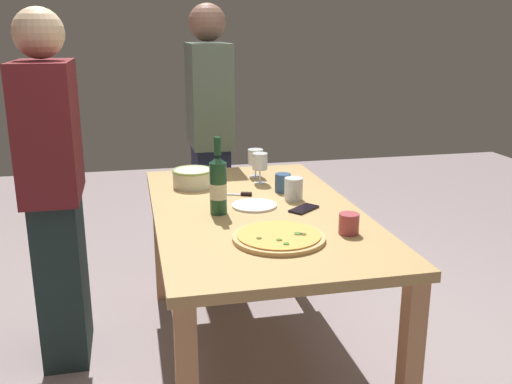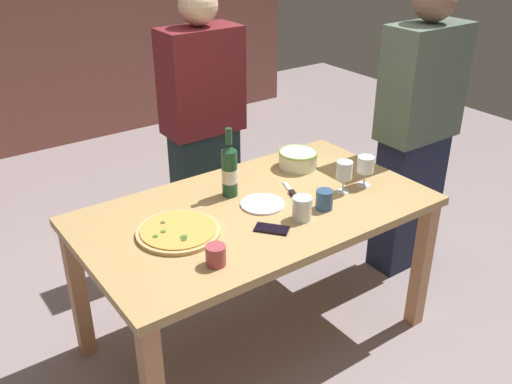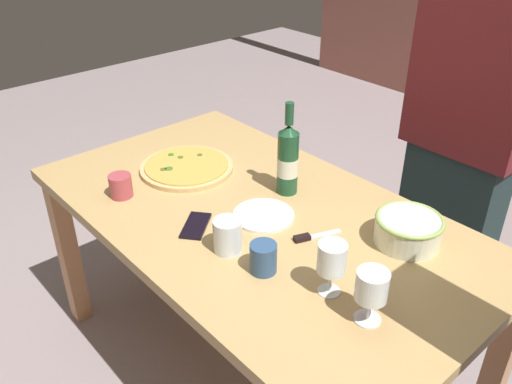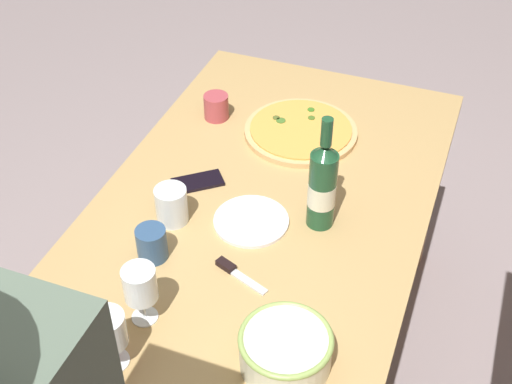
% 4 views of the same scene
% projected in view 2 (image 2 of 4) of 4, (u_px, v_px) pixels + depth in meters
% --- Properties ---
extents(ground_plane, '(8.00, 8.00, 0.00)m').
position_uv_depth(ground_plane, '(256.00, 335.00, 2.94)').
color(ground_plane, gray).
extents(dining_table, '(1.60, 0.90, 0.75)m').
position_uv_depth(dining_table, '(256.00, 225.00, 2.64)').
color(dining_table, tan).
rests_on(dining_table, ground).
extents(pizza, '(0.35, 0.35, 0.03)m').
position_uv_depth(pizza, '(179.00, 232.00, 2.38)').
color(pizza, tan).
rests_on(pizza, dining_table).
extents(serving_bowl, '(0.21, 0.21, 0.09)m').
position_uv_depth(serving_bowl, '(298.00, 158.00, 2.97)').
color(serving_bowl, silver).
rests_on(serving_bowl, dining_table).
extents(wine_bottle, '(0.07, 0.07, 0.34)m').
position_uv_depth(wine_bottle, '(229.00, 170.00, 2.65)').
color(wine_bottle, '#1C492B').
rests_on(wine_bottle, dining_table).
extents(wine_glass_near_pizza, '(0.08, 0.08, 0.15)m').
position_uv_depth(wine_glass_near_pizza, '(365.00, 166.00, 2.75)').
color(wine_glass_near_pizza, white).
rests_on(wine_glass_near_pizza, dining_table).
extents(wine_glass_by_bottle, '(0.08, 0.08, 0.16)m').
position_uv_depth(wine_glass_by_bottle, '(344.00, 171.00, 2.68)').
color(wine_glass_by_bottle, white).
rests_on(wine_glass_by_bottle, dining_table).
extents(cup_amber, '(0.08, 0.08, 0.08)m').
position_uv_depth(cup_amber, '(216.00, 255.00, 2.17)').
color(cup_amber, '#AC424A').
rests_on(cup_amber, dining_table).
extents(cup_ceramic, '(0.08, 0.08, 0.09)m').
position_uv_depth(cup_ceramic, '(324.00, 200.00, 2.56)').
color(cup_ceramic, '#2E4E76').
rests_on(cup_ceramic, dining_table).
extents(cup_spare, '(0.09, 0.09, 0.10)m').
position_uv_depth(cup_spare, '(302.00, 208.00, 2.48)').
color(cup_spare, white).
rests_on(cup_spare, dining_table).
extents(side_plate, '(0.20, 0.20, 0.01)m').
position_uv_depth(side_plate, '(263.00, 204.00, 2.61)').
color(side_plate, white).
rests_on(side_plate, dining_table).
extents(cell_phone, '(0.15, 0.16, 0.01)m').
position_uv_depth(cell_phone, '(272.00, 229.00, 2.41)').
color(cell_phone, black).
rests_on(cell_phone, dining_table).
extents(pizza_knife, '(0.08, 0.16, 0.02)m').
position_uv_depth(pizza_knife, '(291.00, 191.00, 2.73)').
color(pizza_knife, silver).
rests_on(pizza_knife, dining_table).
extents(person_host, '(0.46, 0.24, 1.67)m').
position_uv_depth(person_host, '(416.00, 133.00, 3.17)').
color(person_host, '#1E243E').
rests_on(person_host, ground).
extents(person_guest_left, '(0.45, 0.24, 1.61)m').
position_uv_depth(person_guest_left, '(203.00, 128.00, 3.33)').
color(person_guest_left, '#1F3131').
rests_on(person_guest_left, ground).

